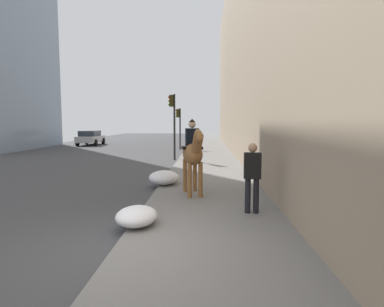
# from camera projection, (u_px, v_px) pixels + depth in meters

# --- Properties ---
(sidewalk_slab) EXTENTS (120.00, 3.50, 0.12)m
(sidewalk_slab) POSITION_uv_depth(u_px,v_px,m) (213.00, 251.00, 5.82)
(sidewalk_slab) COLOR slate
(sidewalk_slab) RESTS_ON ground
(mounted_horse_near) EXTENTS (2.13, 0.87, 2.30)m
(mounted_horse_near) POSITION_uv_depth(u_px,v_px,m) (193.00, 153.00, 9.91)
(mounted_horse_near) COLOR brown
(mounted_horse_near) RESTS_ON sidewalk_slab
(pedestrian_greeting) EXTENTS (0.28, 0.41, 1.70)m
(pedestrian_greeting) POSITION_uv_depth(u_px,v_px,m) (252.00, 173.00, 7.94)
(pedestrian_greeting) COLOR black
(pedestrian_greeting) RESTS_ON sidewalk_slab
(car_near_lane) EXTENTS (4.35, 2.07, 1.44)m
(car_near_lane) POSITION_uv_depth(u_px,v_px,m) (91.00, 137.00, 32.94)
(car_near_lane) COLOR #B7BABF
(car_near_lane) RESTS_ON ground
(traffic_light_near_curb) EXTENTS (0.20, 0.44, 3.98)m
(traffic_light_near_curb) POSITION_uv_depth(u_px,v_px,m) (173.00, 116.00, 19.91)
(traffic_light_near_curb) COLOR black
(traffic_light_near_curb) RESTS_ON ground
(traffic_light_far_curb) EXTENTS (0.20, 0.44, 3.43)m
(traffic_light_far_curb) POSITION_uv_depth(u_px,v_px,m) (179.00, 122.00, 27.46)
(traffic_light_far_curb) COLOR black
(traffic_light_far_curb) RESTS_ON ground
(snow_pile_near) EXTENTS (1.14, 0.88, 0.40)m
(snow_pile_near) POSITION_uv_depth(u_px,v_px,m) (137.00, 216.00, 7.07)
(snow_pile_near) COLOR white
(snow_pile_near) RESTS_ON sidewalk_slab
(snow_pile_far) EXTENTS (1.38, 1.06, 0.48)m
(snow_pile_far) POSITION_uv_depth(u_px,v_px,m) (164.00, 177.00, 11.72)
(snow_pile_far) COLOR white
(snow_pile_far) RESTS_ON sidewalk_slab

